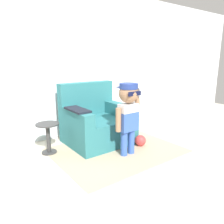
{
  "coord_description": "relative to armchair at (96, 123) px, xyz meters",
  "views": [
    {
      "loc": [
        -1.69,
        -2.97,
        1.38
      ],
      "look_at": [
        0.22,
        -0.37,
        0.59
      ],
      "focal_mm": 35.0,
      "sensor_mm": 36.0,
      "label": 1
    }
  ],
  "objects": [
    {
      "name": "ground_plane",
      "position": [
        -0.17,
        -0.01,
        -0.33
      ],
      "size": [
        10.0,
        10.0,
        0.0
      ],
      "primitive_type": "plane",
      "color": "#BCB29E"
    },
    {
      "name": "wall_back",
      "position": [
        -0.17,
        0.61,
        0.97
      ],
      "size": [
        10.0,
        0.05,
        2.6
      ],
      "color": "silver",
      "rests_on": "ground_plane"
    },
    {
      "name": "armchair",
      "position": [
        0.0,
        0.0,
        0.0
      ],
      "size": [
        1.02,
        0.9,
        0.98
      ],
      "color": "#286B70",
      "rests_on": "ground_plane"
    },
    {
      "name": "person_child",
      "position": [
        0.09,
        -0.71,
        0.37
      ],
      "size": [
        0.43,
        0.32,
        1.05
      ],
      "color": "#3356AD",
      "rests_on": "ground_plane"
    },
    {
      "name": "side_table",
      "position": [
        -0.82,
        0.03,
        -0.05
      ],
      "size": [
        0.34,
        0.34,
        0.46
      ],
      "color": "#333333",
      "rests_on": "ground_plane"
    },
    {
      "name": "rug",
      "position": [
        0.05,
        -0.49,
        -0.33
      ],
      "size": [
        1.84,
        1.45,
        0.01
      ],
      "color": "tan",
      "rests_on": "ground_plane"
    },
    {
      "name": "toy_ball",
      "position": [
        0.47,
        -0.58,
        -0.24
      ],
      "size": [
        0.18,
        0.18,
        0.18
      ],
      "color": "#D13838",
      "rests_on": "ground_plane"
    }
  ]
}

